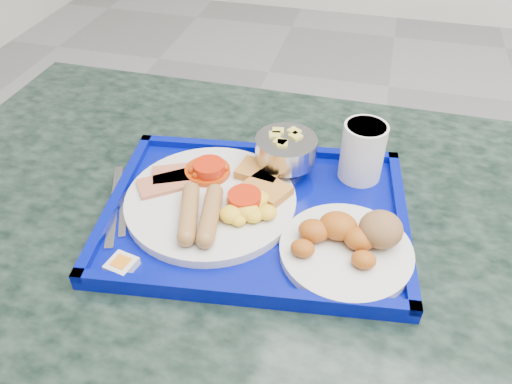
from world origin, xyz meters
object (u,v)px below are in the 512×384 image
at_px(fruit_bowl, 286,150).
at_px(juice_cup, 363,150).
at_px(table, 265,307).
at_px(main_plate, 216,198).
at_px(tray, 256,215).
at_px(bread_plate, 350,242).

relative_size(fruit_bowl, juice_cup, 1.03).
xyz_separation_m(table, main_plate, (-0.08, 0.01, 0.23)).
height_order(table, main_plate, main_plate).
relative_size(main_plate, fruit_bowl, 2.63).
distance_m(tray, juice_cup, 0.20).
distance_m(fruit_bowl, juice_cup, 0.12).
height_order(main_plate, fruit_bowl, fruit_bowl).
bearing_deg(fruit_bowl, bread_plate, -51.14).
distance_m(main_plate, juice_cup, 0.25).
bearing_deg(juice_cup, fruit_bowl, -169.91).
height_order(bread_plate, juice_cup, juice_cup).
bearing_deg(tray, table, -34.16).
height_order(tray, main_plate, main_plate).
relative_size(tray, main_plate, 1.87).
bearing_deg(bread_plate, main_plate, 167.52).
xyz_separation_m(table, bread_plate, (0.13, -0.03, 0.23)).
bearing_deg(main_plate, bread_plate, -12.48).
bearing_deg(main_plate, juice_cup, 32.13).
height_order(bread_plate, fruit_bowl, fruit_bowl).
xyz_separation_m(main_plate, fruit_bowl, (0.09, 0.11, 0.03)).
distance_m(table, fruit_bowl, 0.29).
distance_m(tray, main_plate, 0.07).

